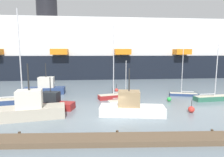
{
  "coord_description": "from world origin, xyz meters",
  "views": [
    {
      "loc": [
        -0.93,
        -20.37,
        7.37
      ],
      "look_at": [
        0.0,
        10.93,
        3.11
      ],
      "focal_mm": 30.45,
      "sensor_mm": 36.0,
      "label": 1
    }
  ],
  "objects": [
    {
      "name": "fishing_boat_2",
      "position": [
        -11.97,
        13.58,
        1.07
      ],
      "size": [
        7.21,
        2.77,
        5.52
      ],
      "rotation": [
        0.0,
        0.0,
        0.09
      ],
      "color": "navy",
      "rests_on": "ground_plane"
    },
    {
      "name": "dock_pier",
      "position": [
        0.0,
        -5.48,
        0.23
      ],
      "size": [
        21.31,
        2.14,
        0.55
      ],
      "color": "brown",
      "rests_on": "ground_plane"
    },
    {
      "name": "channel_buoy_1",
      "position": [
        8.63,
        7.61,
        0.34
      ],
      "size": [
        0.66,
        0.66,
        1.48
      ],
      "color": "green",
      "rests_on": "ground_plane"
    },
    {
      "name": "sailboat_4",
      "position": [
        0.65,
        9.72,
        0.55
      ],
      "size": [
        6.06,
        3.22,
        11.59
      ],
      "rotation": [
        0.0,
        0.0,
        3.45
      ],
      "color": "maroon",
      "rests_on": "ground_plane"
    },
    {
      "name": "cruise_ship",
      "position": [
        2.72,
        39.89,
        7.47
      ],
      "size": [
        119.83,
        24.82,
        23.2
      ],
      "rotation": [
        0.0,
        0.0,
        0.07
      ],
      "color": "black",
      "rests_on": "ground_plane"
    },
    {
      "name": "channel_buoy_2",
      "position": [
        9.59,
        2.12,
        0.4
      ],
      "size": [
        0.79,
        0.79,
        1.53
      ],
      "color": "red",
      "rests_on": "ground_plane"
    },
    {
      "name": "fishing_boat_0",
      "position": [
        2.0,
        1.44,
        0.98
      ],
      "size": [
        7.85,
        3.21,
        5.58
      ],
      "rotation": [
        0.0,
        0.0,
        3.04
      ],
      "color": "white",
      "rests_on": "ground_plane"
    },
    {
      "name": "sailboat_2",
      "position": [
        -13.93,
        7.39,
        0.6
      ],
      "size": [
        7.5,
        3.94,
        13.55
      ],
      "rotation": [
        0.0,
        0.0,
        0.28
      ],
      "color": "navy",
      "rests_on": "ground_plane"
    },
    {
      "name": "ground_plane",
      "position": [
        0.0,
        0.0,
        0.0
      ],
      "size": [
        600.0,
        600.0,
        0.0
      ],
      "primitive_type": "plane",
      "color": "slate"
    },
    {
      "name": "fishing_boat_1",
      "position": [
        -8.09,
        4.27,
        0.81
      ],
      "size": [
        5.82,
        2.84,
        4.22
      ],
      "rotation": [
        0.0,
        0.0,
        2.94
      ],
      "color": "maroon",
      "rests_on": "ground_plane"
    },
    {
      "name": "sailboat_0",
      "position": [
        12.33,
        11.3,
        0.41
      ],
      "size": [
        4.76,
        2.01,
        8.63
      ],
      "rotation": [
        0.0,
        0.0,
        2.94
      ],
      "color": "navy",
      "rests_on": "ground_plane"
    },
    {
      "name": "fishing_boat_3",
      "position": [
        -9.85,
        0.54,
        1.09
      ],
      "size": [
        8.75,
        4.35,
        6.19
      ],
      "rotation": [
        0.0,
        0.0,
        0.23
      ],
      "color": "#BCB29E",
      "rests_on": "ground_plane"
    },
    {
      "name": "channel_buoy_0",
      "position": [
        0.97,
        14.8,
        0.35
      ],
      "size": [
        0.68,
        0.68,
        1.56
      ],
      "color": "red",
      "rests_on": "ground_plane"
    },
    {
      "name": "sailboat_1",
      "position": [
        15.46,
        7.93,
        0.48
      ],
      "size": [
        5.82,
        2.25,
        8.63
      ],
      "rotation": [
        0.0,
        0.0,
        0.15
      ],
      "color": "#2D6B51",
      "rests_on": "ground_plane"
    },
    {
      "name": "sailboat_3",
      "position": [
        1.56,
        6.71,
        0.33
      ],
      "size": [
        4.59,
        2.36,
        6.27
      ],
      "rotation": [
        0.0,
        0.0,
        0.26
      ],
      "color": "white",
      "rests_on": "ground_plane"
    }
  ]
}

